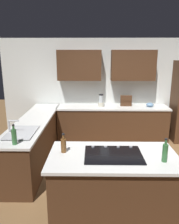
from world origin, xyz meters
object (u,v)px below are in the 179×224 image
spice_rack (126,101)px  second_bottle (165,152)px  cooktop (113,154)px  oil_bottle (64,145)px  sink_unit (21,132)px  blender (101,101)px  mixing_bowl (150,105)px  dish_soap_bottle (14,136)px

spice_rack → second_bottle: 3.08m
cooktop → spice_rack: 2.96m
oil_bottle → second_bottle: size_ratio=0.88×
sink_unit → blender: (-1.43, -2.00, 0.12)m
blender → spice_rack: size_ratio=1.13×
spice_rack → second_bottle: bearing=90.7°
sink_unit → spice_rack: size_ratio=2.47×
sink_unit → second_bottle: bearing=154.8°
blender → oil_bottle: size_ratio=1.19×
sink_unit → second_bottle: size_ratio=2.27×
sink_unit → oil_bottle: (-0.82, 0.74, 0.09)m
sink_unit → mixing_bowl: bearing=-143.3°
mixing_bowl → dish_soap_bottle: bearing=43.4°
cooktop → second_bottle: 0.66m
sink_unit → mixing_bowl: (-2.68, -2.00, 0.03)m
sink_unit → spice_rack: (-2.08, -2.08, 0.12)m
blender → second_bottle: size_ratio=1.04×
cooktop → second_bottle: (-0.62, 0.18, 0.12)m
spice_rack → oil_bottle: 3.09m
sink_unit → oil_bottle: size_ratio=2.59×
dish_soap_bottle → oil_bottle: dish_soap_bottle is taller
oil_bottle → spice_rack: bearing=-114.0°
cooktop → second_bottle: size_ratio=2.47×
sink_unit → dish_soap_bottle: size_ratio=2.25×
sink_unit → spice_rack: spice_rack is taller
sink_unit → dish_soap_bottle: 0.50m
mixing_bowl → dish_soap_bottle: size_ratio=0.60×
mixing_bowl → spice_rack: (0.60, -0.08, 0.08)m
mixing_bowl → dish_soap_bottle: (2.62, 2.48, 0.08)m
oil_bottle → second_bottle: bearing=168.8°
cooktop → blender: blender is taller
spice_rack → dish_soap_bottle: bearing=51.7°
second_bottle → mixing_bowl: bearing=-100.7°
cooktop → dish_soap_bottle: 1.48m
cooktop → oil_bottle: 0.68m
mixing_bowl → cooktop: bearing=67.2°
cooktop → oil_bottle: oil_bottle is taller
mixing_bowl → blender: bearing=-0.0°
oil_bottle → sink_unit: bearing=-42.0°
sink_unit → oil_bottle: 1.11m
spice_rack → dish_soap_bottle: size_ratio=0.91×
dish_soap_bottle → second_bottle: bearing=165.9°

